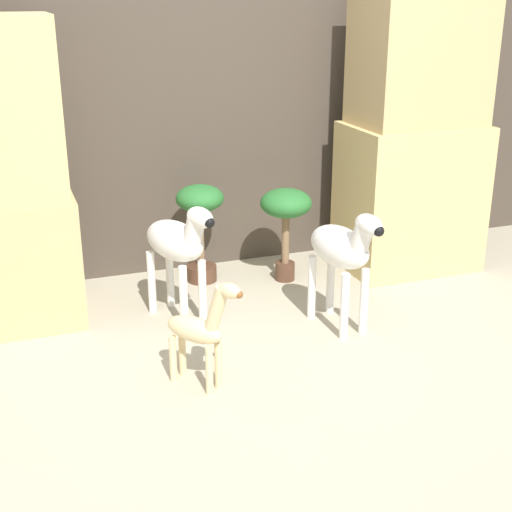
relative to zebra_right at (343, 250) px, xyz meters
name	(u,v)px	position (x,y,z in m)	size (l,w,h in m)	color
ground_plane	(296,379)	(-0.42, -0.41, -0.43)	(14.00, 14.00, 0.00)	#B2A88E
wall_back	(197,89)	(-0.42, 1.15, 0.67)	(6.40, 0.08, 2.20)	#473D33
rock_pillar_right	(414,143)	(0.79, 0.68, 0.36)	(0.80, 0.55, 1.66)	#D1B775
zebra_right	(343,250)	(0.00, 0.00, 0.00)	(0.27, 0.53, 0.66)	white
zebra_left	(178,243)	(-0.75, 0.37, 0.00)	(0.34, 0.53, 0.66)	white
giraffe_figurine	(200,329)	(-0.83, -0.32, -0.15)	(0.30, 0.36, 0.53)	beige
potted_palm_front	(286,210)	(-0.02, 0.70, 0.01)	(0.30, 0.30, 0.57)	#513323
potted_palm_back	(200,214)	(-0.50, 0.86, -0.01)	(0.28, 0.28, 0.59)	#513323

